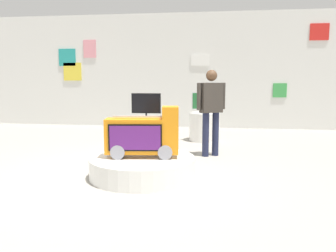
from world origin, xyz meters
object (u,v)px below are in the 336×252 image
at_px(main_display_pedestal, 142,167).
at_px(tv_on_center_rear, 146,105).
at_px(display_pedestal_left_rear, 204,127).
at_px(tv_on_left_rear, 205,102).
at_px(novelty_firetruck_tv, 143,137).
at_px(shopper_browsing_near_truck, 211,106).
at_px(display_pedestal_center_rear, 146,135).

height_order(main_display_pedestal, tv_on_center_rear, tv_on_center_rear).
height_order(display_pedestal_left_rear, tv_on_left_rear, tv_on_left_rear).
relative_size(novelty_firetruck_tv, display_pedestal_left_rear, 1.54).
distance_m(main_display_pedestal, display_pedestal_left_rear, 3.16).
bearing_deg(main_display_pedestal, tv_on_center_rear, 99.92).
xyz_separation_m(main_display_pedestal, display_pedestal_left_rear, (0.77, 3.06, 0.17)).
height_order(tv_on_center_rear, shopper_browsing_near_truck, shopper_browsing_near_truck).
distance_m(display_pedestal_left_rear, tv_on_left_rear, 0.57).
xyz_separation_m(novelty_firetruck_tv, shopper_browsing_near_truck, (0.92, 1.51, 0.32)).
xyz_separation_m(tv_on_left_rear, display_pedestal_center_rear, (-1.07, -1.29, -0.57)).
distance_m(novelty_firetruck_tv, tv_on_center_rear, 1.82).
height_order(novelty_firetruck_tv, shopper_browsing_near_truck, shopper_browsing_near_truck).
xyz_separation_m(display_pedestal_left_rear, tv_on_left_rear, (-0.00, -0.00, 0.57)).
bearing_deg(tv_on_left_rear, novelty_firetruck_tv, -103.72).
bearing_deg(display_pedestal_left_rear, tv_on_left_rear, -107.38).
height_order(tv_on_left_rear, shopper_browsing_near_truck, shopper_browsing_near_truck).
xyz_separation_m(main_display_pedestal, tv_on_center_rear, (-0.31, 1.76, 0.76)).
bearing_deg(display_pedestal_center_rear, shopper_browsing_near_truck, -11.67).
relative_size(display_pedestal_left_rear, tv_on_center_rear, 1.22).
bearing_deg(tv_on_center_rear, tv_on_left_rear, 50.32).
distance_m(display_pedestal_center_rear, tv_on_center_rear, 0.58).
relative_size(main_display_pedestal, novelty_firetruck_tv, 1.42).
xyz_separation_m(main_display_pedestal, display_pedestal_center_rear, (-0.31, 1.76, 0.17)).
height_order(display_pedestal_center_rear, tv_on_center_rear, tv_on_center_rear).
bearing_deg(shopper_browsing_near_truck, display_pedestal_left_rear, 96.23).
xyz_separation_m(tv_on_center_rear, shopper_browsing_near_truck, (1.25, -0.25, 0.01)).
bearing_deg(tv_on_center_rear, main_display_pedestal, -80.08).
height_order(main_display_pedestal, display_pedestal_center_rear, display_pedestal_center_rear).
distance_m(tv_on_left_rear, shopper_browsing_near_truck, 1.56).
relative_size(main_display_pedestal, tv_on_left_rear, 2.59).
distance_m(tv_on_center_rear, shopper_browsing_near_truck, 1.27).
relative_size(display_pedestal_left_rear, shopper_browsing_near_truck, 0.44).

